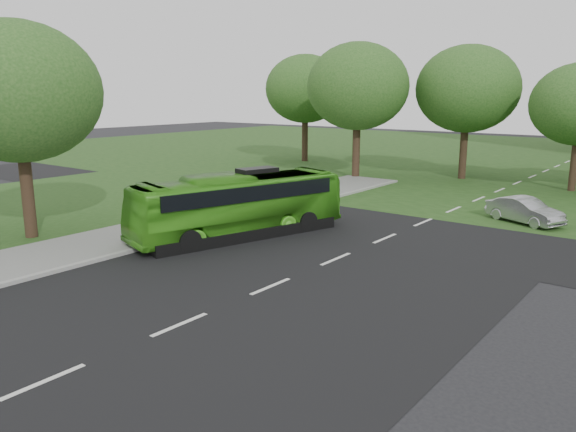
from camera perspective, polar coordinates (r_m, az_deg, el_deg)
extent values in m
plane|color=black|center=(17.52, -5.99, -8.91)|extent=(160.00, 160.00, 0.00)
cube|color=black|center=(34.30, 17.70, 1.16)|extent=(14.00, 120.00, 0.01)
cube|color=black|center=(28.83, 13.55, -0.64)|extent=(80.00, 12.00, 0.01)
cube|color=silver|center=(29.73, 14.35, -0.28)|extent=(0.15, 90.00, 0.01)
cube|color=#1F4316|center=(58.21, 26.32, 4.87)|extent=(120.00, 60.00, 0.01)
cube|color=#1F4316|center=(36.10, -23.82, 1.23)|extent=(18.00, 60.00, 0.01)
cylinder|color=black|center=(43.02, 6.93, 6.38)|extent=(0.57, 0.57, 3.80)
ellipsoid|color=#1F4C19|center=(42.79, 7.10, 12.94)|extent=(7.55, 7.55, 6.42)
cylinder|color=black|center=(44.32, 17.36, 5.98)|extent=(0.55, 0.55, 3.64)
ellipsoid|color=#1F4C19|center=(44.09, 17.77, 12.20)|extent=(7.49, 7.49, 6.36)
cylinder|color=black|center=(41.45, 27.03, 4.43)|extent=(0.47, 0.47, 3.14)
cylinder|color=black|center=(53.46, 1.72, 7.60)|extent=(0.57, 0.57, 3.77)
ellipsoid|color=#1F4C19|center=(53.28, 1.76, 12.79)|extent=(7.38, 7.38, 6.28)
cylinder|color=black|center=(27.44, -24.90, 1.66)|extent=(0.54, 0.54, 3.56)
ellipsoid|color=#1F4C19|center=(27.05, -25.80, 11.29)|extent=(7.07, 7.07, 6.01)
imported|color=#43A11F|center=(25.28, -5.02, 1.09)|extent=(5.16, 10.38, 2.82)
imported|color=#A9AAAE|center=(30.21, 22.90, 0.52)|extent=(4.10, 2.79, 1.28)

